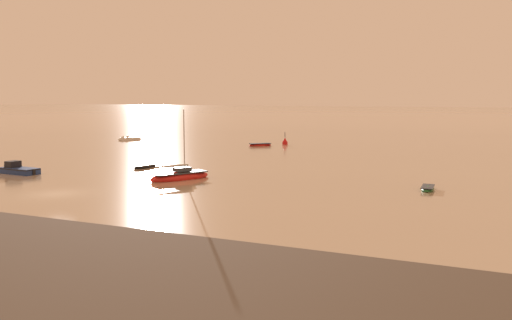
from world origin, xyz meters
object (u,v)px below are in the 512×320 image
object	(u,v)px
rowboat_moored_0	(145,166)
motorboat_moored_1	(15,170)
rowboat_moored_6	(260,145)
rowboat_moored_3	(428,188)
channel_buoy	(285,142)
sailboat_moored_0	(180,176)
motorboat_moored_2	(127,139)

from	to	relation	value
rowboat_moored_0	motorboat_moored_1	distance (m)	14.03
rowboat_moored_0	rowboat_moored_6	world-z (taller)	rowboat_moored_6
motorboat_moored_1	rowboat_moored_3	size ratio (longest dim) A/B	1.73
motorboat_moored_1	channel_buoy	size ratio (longest dim) A/B	2.34
rowboat_moored_6	motorboat_moored_1	bearing A→B (deg)	31.33
rowboat_moored_6	channel_buoy	xyz separation A→B (m)	(2.95, 3.95, 0.29)
sailboat_moored_0	rowboat_moored_0	size ratio (longest dim) A/B	2.03
sailboat_moored_0	channel_buoy	distance (m)	41.41
rowboat_moored_0	motorboat_moored_1	bearing A→B (deg)	-39.70
rowboat_moored_3	rowboat_moored_6	bearing A→B (deg)	40.43
rowboat_moored_3	channel_buoy	world-z (taller)	channel_buoy
rowboat_moored_0	rowboat_moored_3	size ratio (longest dim) A/B	1.17
motorboat_moored_1	rowboat_moored_3	bearing A→B (deg)	-165.46
rowboat_moored_3	rowboat_moored_6	xyz separation A→B (m)	(-31.12, 33.38, 0.04)
rowboat_moored_6	channel_buoy	bearing A→B (deg)	-170.13
motorboat_moored_1	motorboat_moored_2	size ratio (longest dim) A/B	1.23
motorboat_moored_1	rowboat_moored_3	distance (m)	42.91
rowboat_moored_3	motorboat_moored_2	world-z (taller)	motorboat_moored_2
motorboat_moored_1	rowboat_moored_6	bearing A→B (deg)	-100.72
motorboat_moored_2	rowboat_moored_0	bearing A→B (deg)	75.81
sailboat_moored_0	rowboat_moored_6	world-z (taller)	sailboat_moored_0
sailboat_moored_0	rowboat_moored_3	size ratio (longest dim) A/B	2.37
rowboat_moored_3	motorboat_moored_1	bearing A→B (deg)	97.42
sailboat_moored_0	channel_buoy	world-z (taller)	sailboat_moored_0
motorboat_moored_1	channel_buoy	bearing A→B (deg)	-102.92
rowboat_moored_6	rowboat_moored_3	bearing A→B (deg)	89.59
rowboat_moored_0	channel_buoy	bearing A→B (deg)	-179.01
motorboat_moored_1	channel_buoy	distance (m)	46.94
sailboat_moored_0	channel_buoy	xyz separation A→B (m)	(-4.60, 41.15, 0.14)
motorboat_moored_1	channel_buoy	world-z (taller)	channel_buoy
sailboat_moored_0	motorboat_moored_1	distance (m)	19.04
motorboat_moored_2	rowboat_moored_6	world-z (taller)	motorboat_moored_2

